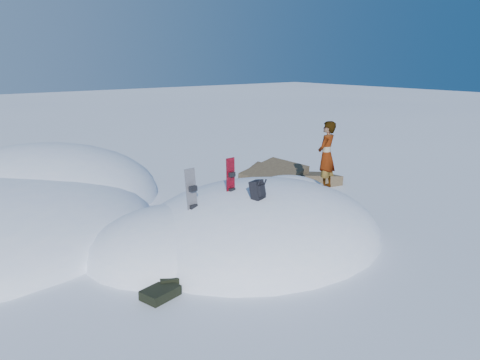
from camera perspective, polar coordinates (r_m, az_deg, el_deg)
ground at (r=12.56m, az=2.25°, el=-7.13°), size 120.00×120.00×0.00m
snow_mound at (r=12.63m, az=0.94°, el=-7.00°), size 8.00×6.00×3.00m
rock_outcrop at (r=17.03m, az=5.31°, el=-1.24°), size 4.68×4.41×1.68m
snowboard_red at (r=11.66m, az=-1.11°, el=-0.50°), size 0.26×0.14×1.36m
snowboard_dark at (r=11.10m, az=-5.83°, el=-2.42°), size 0.30×0.23×1.53m
backpack at (r=11.11m, az=2.20°, el=-1.23°), size 0.40×0.44×0.54m
gear_pile at (r=9.79m, az=-9.51°, el=-13.16°), size 0.96×0.74×0.25m
person at (r=13.49m, az=10.49°, el=3.00°), size 0.82×0.68×1.94m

